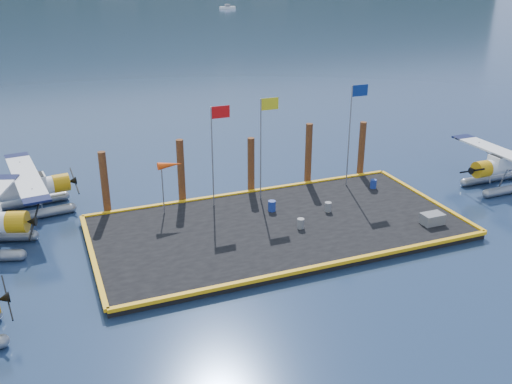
{
  "coord_description": "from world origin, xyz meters",
  "views": [
    {
      "loc": [
        -11.59,
        -26.04,
        14.1
      ],
      "look_at": [
        -0.51,
        2.0,
        1.66
      ],
      "focal_mm": 40.0,
      "sensor_mm": 36.0,
      "label": 1
    }
  ],
  "objects_px": {
    "piling_0": "(105,185)",
    "seaplane_c": "(21,192)",
    "piling_2": "(251,167)",
    "crate": "(432,219)",
    "flagpole_blue": "(353,121)",
    "flagpole_yellow": "(264,133)",
    "piling_4": "(361,151)",
    "drum_3": "(301,223)",
    "drum_4": "(373,184)",
    "windsock": "(170,166)",
    "drum_2": "(328,207)",
    "piling_1": "(181,173)",
    "drum_5": "(272,206)",
    "piling_3": "(308,156)",
    "seaplane_d": "(508,167)",
    "flagpole_red": "(215,141)"
  },
  "relations": [
    {
      "from": "piling_0",
      "to": "seaplane_c",
      "type": "bearing_deg",
      "value": 154.1
    },
    {
      "from": "flagpole_red",
      "to": "windsock",
      "type": "distance_m",
      "value": 2.97
    },
    {
      "from": "piling_0",
      "to": "piling_2",
      "type": "bearing_deg",
      "value": 0.0
    },
    {
      "from": "drum_2",
      "to": "flagpole_red",
      "type": "height_order",
      "value": "flagpole_red"
    },
    {
      "from": "drum_2",
      "to": "piling_3",
      "type": "relative_size",
      "value": 0.13
    },
    {
      "from": "flagpole_blue",
      "to": "piling_3",
      "type": "distance_m",
      "value": 3.72
    },
    {
      "from": "seaplane_c",
      "to": "windsock",
      "type": "distance_m",
      "value": 9.06
    },
    {
      "from": "flagpole_blue",
      "to": "piling_0",
      "type": "relative_size",
      "value": 1.62
    },
    {
      "from": "seaplane_d",
      "to": "drum_4",
      "type": "xyz_separation_m",
      "value": [
        -8.84,
        2.16,
        -0.69
      ]
    },
    {
      "from": "seaplane_d",
      "to": "flagpole_yellow",
      "type": "relative_size",
      "value": 1.43
    },
    {
      "from": "flagpole_yellow",
      "to": "windsock",
      "type": "bearing_deg",
      "value": 180.0
    },
    {
      "from": "flagpole_yellow",
      "to": "piling_0",
      "type": "distance_m",
      "value": 9.67
    },
    {
      "from": "seaplane_c",
      "to": "piling_3",
      "type": "bearing_deg",
      "value": 76.17
    },
    {
      "from": "windsock",
      "to": "piling_1",
      "type": "relative_size",
      "value": 0.74
    },
    {
      "from": "piling_1",
      "to": "seaplane_c",
      "type": "bearing_deg",
      "value": 166.29
    },
    {
      "from": "seaplane_d",
      "to": "flagpole_blue",
      "type": "bearing_deg",
      "value": 71.24
    },
    {
      "from": "crate",
      "to": "flagpole_blue",
      "type": "xyz_separation_m",
      "value": [
        -1.31,
        6.84,
        3.98
      ]
    },
    {
      "from": "drum_3",
      "to": "flagpole_yellow",
      "type": "bearing_deg",
      "value": 93.36
    },
    {
      "from": "seaplane_d",
      "to": "piling_3",
      "type": "relative_size",
      "value": 2.06
    },
    {
      "from": "drum_2",
      "to": "piling_1",
      "type": "height_order",
      "value": "piling_1"
    },
    {
      "from": "flagpole_blue",
      "to": "piling_4",
      "type": "xyz_separation_m",
      "value": [
        1.8,
        1.6,
        -2.69
      ]
    },
    {
      "from": "drum_3",
      "to": "piling_4",
      "type": "height_order",
      "value": "piling_4"
    },
    {
      "from": "piling_2",
      "to": "drum_5",
      "type": "bearing_deg",
      "value": -91.43
    },
    {
      "from": "drum_3",
      "to": "flagpole_blue",
      "type": "bearing_deg",
      "value": 39.2
    },
    {
      "from": "flagpole_blue",
      "to": "piling_0",
      "type": "xyz_separation_m",
      "value": [
        -15.2,
        1.6,
        -2.69
      ]
    },
    {
      "from": "flagpole_blue",
      "to": "windsock",
      "type": "relative_size",
      "value": 2.08
    },
    {
      "from": "flagpole_blue",
      "to": "piling_2",
      "type": "relative_size",
      "value": 1.71
    },
    {
      "from": "flagpole_blue",
      "to": "piling_0",
      "type": "distance_m",
      "value": 15.51
    },
    {
      "from": "seaplane_d",
      "to": "piling_0",
      "type": "height_order",
      "value": "piling_0"
    },
    {
      "from": "windsock",
      "to": "piling_3",
      "type": "xyz_separation_m",
      "value": [
        9.53,
        1.6,
        -1.08
      ]
    },
    {
      "from": "piling_2",
      "to": "crate",
      "type": "bearing_deg",
      "value": -48.35
    },
    {
      "from": "drum_3",
      "to": "windsock",
      "type": "bearing_deg",
      "value": 142.14
    },
    {
      "from": "drum_2",
      "to": "piling_2",
      "type": "height_order",
      "value": "piling_2"
    },
    {
      "from": "drum_4",
      "to": "windsock",
      "type": "height_order",
      "value": "windsock"
    },
    {
      "from": "piling_3",
      "to": "piling_4",
      "type": "height_order",
      "value": "piling_3"
    },
    {
      "from": "drum_4",
      "to": "flagpole_yellow",
      "type": "relative_size",
      "value": 0.09
    },
    {
      "from": "drum_3",
      "to": "piling_0",
      "type": "xyz_separation_m",
      "value": [
        -9.48,
        6.27,
        1.32
      ]
    },
    {
      "from": "drum_3",
      "to": "flagpole_blue",
      "type": "distance_m",
      "value": 8.4
    },
    {
      "from": "drum_4",
      "to": "piling_4",
      "type": "height_order",
      "value": "piling_4"
    },
    {
      "from": "seaplane_d",
      "to": "piling_1",
      "type": "distance_m",
      "value": 21.27
    },
    {
      "from": "flagpole_yellow",
      "to": "drum_2",
      "type": "bearing_deg",
      "value": -49.89
    },
    {
      "from": "windsock",
      "to": "piling_4",
      "type": "xyz_separation_m",
      "value": [
        13.53,
        1.6,
        -1.23
      ]
    },
    {
      "from": "seaplane_d",
      "to": "drum_5",
      "type": "distance_m",
      "value": 16.34
    },
    {
      "from": "flagpole_yellow",
      "to": "piling_4",
      "type": "distance_m",
      "value": 8.35
    },
    {
      "from": "seaplane_c",
      "to": "piling_3",
      "type": "xyz_separation_m",
      "value": [
        17.54,
        -2.21,
        0.76
      ]
    },
    {
      "from": "flagpole_blue",
      "to": "piling_0",
      "type": "bearing_deg",
      "value": 173.99
    },
    {
      "from": "flagpole_red",
      "to": "piling_3",
      "type": "height_order",
      "value": "flagpole_red"
    },
    {
      "from": "seaplane_c",
      "to": "drum_4",
      "type": "distance_m",
      "value": 21.47
    },
    {
      "from": "drum_2",
      "to": "drum_4",
      "type": "distance_m",
      "value": 4.91
    },
    {
      "from": "seaplane_c",
      "to": "piling_2",
      "type": "height_order",
      "value": "piling_2"
    }
  ]
}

